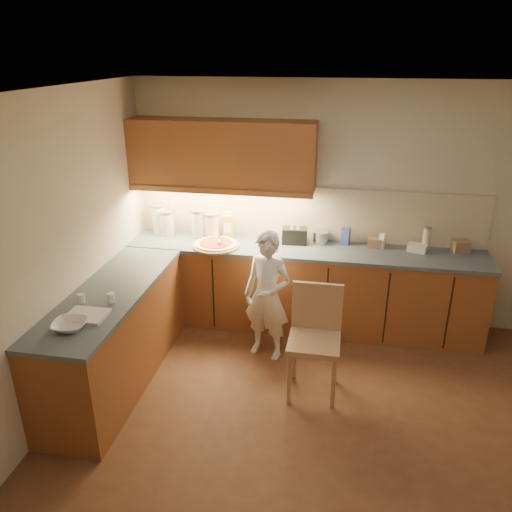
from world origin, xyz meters
name	(u,v)px	position (x,y,z in m)	size (l,w,h in m)	color
room	(341,239)	(0.00, 0.00, 1.68)	(4.54, 4.50, 2.62)	#56321D
l_counter	(245,302)	(-0.92, 1.25, 0.46)	(3.77, 2.62, 0.92)	#96552B
backsplash	(308,213)	(-0.38, 1.99, 1.21)	(3.75, 0.02, 0.58)	beige
upper_cabinets	(222,154)	(-1.27, 1.82, 1.85)	(1.95, 0.36, 0.73)	#96552B
pizza_on_board	(216,245)	(-1.30, 1.57, 0.94)	(0.50, 0.50, 0.20)	tan
child	(267,296)	(-0.66, 1.05, 0.65)	(0.48, 0.31, 1.30)	white
wooden_chair	(315,332)	(-0.16, 0.60, 0.57)	(0.45, 0.45, 0.99)	tan
mixing_bowl	(70,325)	(-1.95, -0.26, 0.95)	(0.26, 0.26, 0.06)	white
canister_a	(159,219)	(-2.04, 1.87, 1.09)	(0.17, 0.17, 0.33)	beige
canister_b	(167,223)	(-1.92, 1.82, 1.06)	(0.16, 0.16, 0.28)	beige
canister_c	(199,223)	(-1.56, 1.82, 1.08)	(0.17, 0.17, 0.31)	beige
canister_d	(212,225)	(-1.41, 1.83, 1.06)	(0.18, 0.18, 0.29)	beige
oil_jug	(228,226)	(-1.23, 1.85, 1.06)	(0.11, 0.08, 0.31)	gold
toaster	(295,236)	(-0.49, 1.82, 1.01)	(0.28, 0.17, 0.17)	black
steel_pot	(321,237)	(-0.22, 1.87, 0.99)	(0.18, 0.18, 0.14)	#B0B0B5
blue_box	(346,236)	(0.05, 1.89, 1.01)	(0.09, 0.06, 0.18)	#374CA5
card_box_a	(374,243)	(0.35, 1.86, 0.97)	(0.14, 0.10, 0.10)	#AC7B5D
white_bottle	(382,241)	(0.43, 1.84, 1.00)	(0.05, 0.05, 0.16)	white
flat_pack	(417,248)	(0.78, 1.82, 0.96)	(0.19, 0.13, 0.07)	silver
tall_jar	(426,238)	(0.87, 1.87, 1.05)	(0.08, 0.08, 0.25)	silver
card_box_b	(461,246)	(1.22, 1.87, 0.98)	(0.16, 0.13, 0.13)	#9E7C55
dough_cloth	(87,315)	(-1.92, -0.06, 0.93)	(0.31, 0.24, 0.02)	silver
spice_jar_a	(81,298)	(-2.07, 0.14, 0.96)	(0.06, 0.06, 0.08)	silver
spice_jar_b	(111,298)	(-1.83, 0.19, 0.96)	(0.06, 0.06, 0.08)	white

